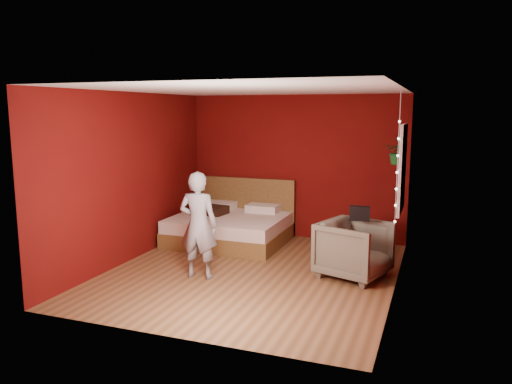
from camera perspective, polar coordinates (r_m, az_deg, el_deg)
name	(u,v)px	position (r m, az deg, el deg)	size (l,w,h in m)	color
floor	(252,272)	(7.33, -0.46, -9.15)	(4.50, 4.50, 0.00)	brown
room_walls	(252,157)	(6.98, -0.48, 4.04)	(4.04, 4.54, 2.62)	#560D09
window	(402,168)	(7.46, 16.35, 2.62)	(0.05, 0.97, 1.27)	white
fairy_lights	(397,172)	(6.94, 15.83, 2.17)	(0.04, 0.04, 1.45)	silver
bed	(231,227)	(8.90, -2.84, -3.97)	(1.93, 1.64, 1.06)	brown
person	(198,225)	(6.96, -6.61, -3.79)	(0.55, 0.36, 1.50)	gray
armchair	(354,249)	(7.14, 11.14, -6.46)	(0.86, 0.88, 0.80)	#625E4D
handbag	(360,213)	(7.10, 11.77, -2.40)	(0.28, 0.14, 0.20)	black
throw_pillow	(214,210)	(8.95, -4.79, -2.09)	(0.40, 0.40, 0.14)	black
hanging_plant	(398,152)	(7.74, 15.95, 4.47)	(0.37, 0.33, 1.08)	silver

